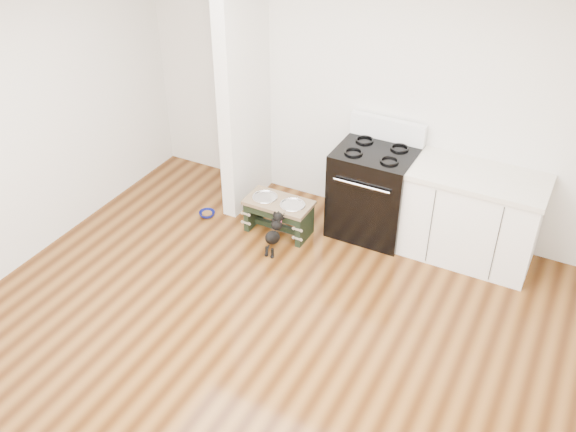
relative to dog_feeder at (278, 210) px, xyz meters
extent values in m
plane|color=#3E200B|center=(0.57, -1.69, -0.26)|extent=(5.00, 5.00, 0.00)
plane|color=silver|center=(0.57, 0.81, 1.09)|extent=(5.00, 0.00, 5.00)
plane|color=white|center=(0.57, -1.69, 2.44)|extent=(5.00, 5.00, 0.00)
cube|color=silver|center=(-0.60, 0.41, 1.09)|extent=(0.15, 0.80, 2.70)
cube|color=black|center=(0.82, 0.47, 0.20)|extent=(0.76, 0.65, 0.92)
cube|color=black|center=(0.82, 0.16, 0.14)|extent=(0.58, 0.02, 0.50)
cylinder|color=silver|center=(0.82, 0.12, 0.46)|extent=(0.56, 0.02, 0.02)
cube|color=white|center=(0.82, 0.74, 0.77)|extent=(0.76, 0.08, 0.22)
torus|color=black|center=(0.64, 0.33, 0.67)|extent=(0.18, 0.18, 0.02)
torus|color=black|center=(1.00, 0.33, 0.67)|extent=(0.18, 0.18, 0.02)
torus|color=black|center=(0.64, 0.61, 0.67)|extent=(0.18, 0.18, 0.02)
torus|color=black|center=(1.00, 0.61, 0.67)|extent=(0.18, 0.18, 0.02)
cube|color=white|center=(1.80, 0.49, 0.17)|extent=(1.20, 0.60, 0.86)
cube|color=beige|center=(1.80, 0.49, 0.62)|extent=(1.24, 0.64, 0.05)
cube|color=black|center=(1.80, 0.23, -0.21)|extent=(1.20, 0.06, 0.10)
cube|color=black|center=(-0.29, 0.01, -0.10)|extent=(0.06, 0.32, 0.33)
cube|color=black|center=(0.29, 0.01, -0.10)|extent=(0.06, 0.32, 0.33)
cube|color=black|center=(0.00, -0.14, 0.03)|extent=(0.53, 0.03, 0.08)
cube|color=black|center=(0.00, 0.01, -0.21)|extent=(0.53, 0.06, 0.06)
cube|color=brown|center=(0.00, 0.01, 0.09)|extent=(0.67, 0.36, 0.04)
cylinder|color=silver|center=(-0.16, 0.01, 0.09)|extent=(0.23, 0.23, 0.04)
cylinder|color=silver|center=(0.16, 0.01, 0.09)|extent=(0.23, 0.23, 0.04)
torus|color=silver|center=(-0.16, 0.01, 0.11)|extent=(0.26, 0.26, 0.02)
torus|color=silver|center=(0.16, 0.01, 0.11)|extent=(0.26, 0.26, 0.02)
cylinder|color=black|center=(0.09, -0.41, -0.21)|extent=(0.03, 0.03, 0.10)
cylinder|color=black|center=(0.15, -0.41, -0.21)|extent=(0.03, 0.03, 0.10)
sphere|color=black|center=(0.09, -0.42, -0.25)|extent=(0.04, 0.04, 0.04)
sphere|color=black|center=(0.15, -0.42, -0.25)|extent=(0.04, 0.04, 0.04)
ellipsoid|color=black|center=(0.12, -0.34, -0.08)|extent=(0.12, 0.27, 0.24)
sphere|color=black|center=(0.12, -0.26, 0.02)|extent=(0.11, 0.11, 0.11)
sphere|color=black|center=(0.12, -0.22, 0.09)|extent=(0.10, 0.10, 0.10)
sphere|color=black|center=(0.09, -0.16, 0.09)|extent=(0.03, 0.03, 0.03)
sphere|color=black|center=(0.15, -0.16, 0.09)|extent=(0.03, 0.03, 0.03)
cylinder|color=black|center=(0.12, -0.45, -0.16)|extent=(0.02, 0.08, 0.09)
torus|color=#C93B68|center=(0.12, -0.24, 0.06)|extent=(0.09, 0.06, 0.08)
imported|color=navy|center=(-0.81, -0.11, -0.24)|extent=(0.19, 0.19, 0.05)
cylinder|color=brown|center=(-0.81, -0.11, -0.23)|extent=(0.11, 0.11, 0.02)
camera|label=1|loc=(2.58, -4.72, 3.58)|focal=40.00mm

